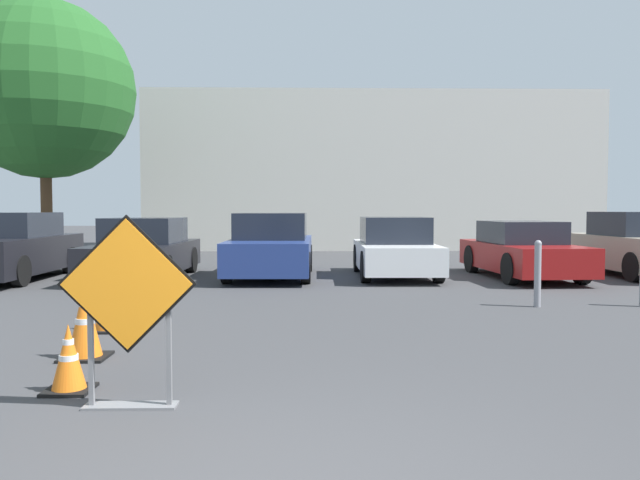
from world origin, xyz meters
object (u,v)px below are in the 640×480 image
(traffic_cone_fourth, at_px, (115,290))
(parked_car_sixth, at_px, (637,246))
(traffic_cone_second, at_px, (85,322))
(traffic_cone_third, at_px, (110,301))
(traffic_cone_nearest, at_px, (69,359))
(road_closed_sign, at_px, (128,301))
(parked_car_fourth, at_px, (395,249))
(parked_car_third, at_px, (271,247))
(parked_car_nearest, at_px, (12,248))
(parked_car_fifth, at_px, (522,251))
(parked_car_second, at_px, (144,250))
(bollard_nearest, at_px, (538,272))

(traffic_cone_fourth, height_order, parked_car_sixth, parked_car_sixth)
(traffic_cone_second, bearing_deg, traffic_cone_third, 98.05)
(traffic_cone_nearest, bearing_deg, traffic_cone_second, 103.36)
(traffic_cone_nearest, distance_m, traffic_cone_fourth, 4.10)
(road_closed_sign, bearing_deg, parked_car_fourth, 70.18)
(traffic_cone_nearest, relative_size, traffic_cone_fourth, 0.77)
(parked_car_third, relative_size, parked_car_fourth, 1.07)
(parked_car_third, bearing_deg, parked_car_fourth, -178.68)
(parked_car_nearest, relative_size, parked_car_sixth, 1.08)
(road_closed_sign, xyz_separation_m, parked_car_fifth, (6.51, 9.54, -0.25))
(traffic_cone_fourth, bearing_deg, parked_car_fourth, 46.67)
(traffic_cone_second, distance_m, parked_car_fifth, 10.81)
(traffic_cone_nearest, xyz_separation_m, parked_car_nearest, (-4.66, 8.94, 0.42))
(traffic_cone_nearest, bearing_deg, parked_car_second, 100.55)
(traffic_cone_fourth, bearing_deg, traffic_cone_third, -75.86)
(traffic_cone_nearest, distance_m, parked_car_fifth, 11.55)
(parked_car_fourth, bearing_deg, parked_car_third, 0.98)
(parked_car_nearest, height_order, parked_car_sixth, parked_car_sixth)
(traffic_cone_second, height_order, parked_car_fourth, parked_car_fourth)
(traffic_cone_nearest, height_order, bollard_nearest, bollard_nearest)
(parked_car_second, xyz_separation_m, parked_car_third, (2.96, 0.22, 0.05))
(traffic_cone_fourth, xyz_separation_m, parked_car_fourth, (5.04, 5.34, 0.27))
(road_closed_sign, relative_size, parked_car_fourth, 0.39)
(traffic_cone_third, bearing_deg, parked_car_fifth, 39.15)
(traffic_cone_third, xyz_separation_m, parked_car_sixth, (10.65, 6.64, 0.32))
(traffic_cone_third, bearing_deg, traffic_cone_fourth, 104.14)
(parked_car_fourth, height_order, bollard_nearest, parked_car_fourth)
(parked_car_fifth, bearing_deg, parked_car_fourth, -8.86)
(parked_car_nearest, relative_size, bollard_nearest, 4.08)
(traffic_cone_nearest, relative_size, traffic_cone_third, 0.75)
(parked_car_second, height_order, parked_car_fourth, parked_car_fourth)
(traffic_cone_second, distance_m, traffic_cone_third, 1.56)
(traffic_cone_third, height_order, parked_car_third, parked_car_third)
(traffic_cone_second, xyz_separation_m, bollard_nearest, (6.21, 3.42, 0.19))
(parked_car_fifth, bearing_deg, traffic_cone_second, 43.44)
(road_closed_sign, relative_size, traffic_cone_second, 1.94)
(road_closed_sign, relative_size, parked_car_sixth, 0.38)
(parked_car_third, bearing_deg, parked_car_second, 5.49)
(parked_car_third, height_order, parked_car_sixth, parked_car_sixth)
(parked_car_fourth, height_order, parked_car_sixth, parked_car_sixth)
(parked_car_fifth, bearing_deg, traffic_cone_fourth, 29.34)
(bollard_nearest, bearing_deg, road_closed_sign, -135.55)
(parked_car_nearest, bearing_deg, traffic_cone_fourth, 127.19)
(parked_car_fourth, bearing_deg, parked_car_fifth, 174.80)
(parked_car_nearest, height_order, parked_car_second, parked_car_nearest)
(traffic_cone_fourth, relative_size, parked_car_second, 0.18)
(parked_car_fourth, xyz_separation_m, parked_car_fifth, (2.96, -0.31, -0.03))
(traffic_cone_fourth, distance_m, parked_car_fifth, 9.45)
(parked_car_fifth, xyz_separation_m, bollard_nearest, (-1.26, -4.39, -0.05))
(traffic_cone_second, height_order, parked_car_sixth, parked_car_sixth)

